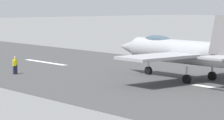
{
  "coord_description": "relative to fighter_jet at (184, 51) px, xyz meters",
  "views": [
    {
      "loc": [
        -28.28,
        34.09,
        6.68
      ],
      "look_at": [
        6.07,
        6.14,
        2.2
      ],
      "focal_mm": 90.68,
      "sensor_mm": 36.0,
      "label": 1
    }
  ],
  "objects": [
    {
      "name": "fighter_jet",
      "position": [
        0.0,
        0.0,
        0.0
      ],
      "size": [
        15.97,
        14.84,
        5.7
      ],
      "color": "#9FA1A5",
      "rests_on": "ground"
    },
    {
      "name": "runway_strip",
      "position": [
        -5.76,
        1.65,
        -2.49
      ],
      "size": [
        240.0,
        26.0,
        0.02
      ],
      "color": "#424343",
      "rests_on": "ground"
    },
    {
      "name": "ground_plane",
      "position": [
        -5.75,
        1.65,
        -2.5
      ],
      "size": [
        400.0,
        400.0,
        0.0
      ],
      "primitive_type": "plane",
      "color": "slate"
    },
    {
      "name": "crew_person",
      "position": [
        12.53,
        9.59,
        -1.66
      ],
      "size": [
        0.47,
        0.6,
        1.69
      ],
      "color": "#1E2338",
      "rests_on": "ground"
    }
  ]
}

